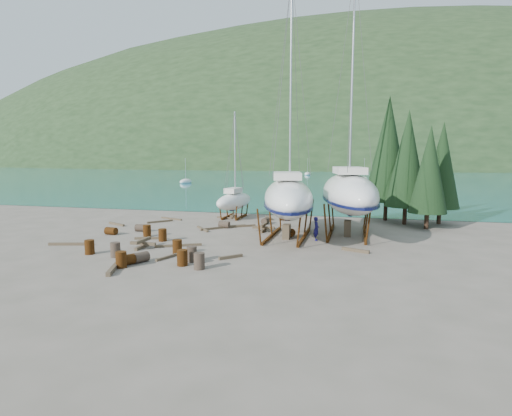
% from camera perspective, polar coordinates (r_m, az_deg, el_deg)
% --- Properties ---
extents(ground, '(600.00, 600.00, 0.00)m').
position_cam_1_polar(ground, '(27.11, -4.00, -5.34)').
color(ground, '#635C4E').
rests_on(ground, ground).
extents(bay_water, '(700.00, 700.00, 0.00)m').
position_cam_1_polar(bay_water, '(340.28, 12.90, 6.04)').
color(bay_water, teal).
rests_on(bay_water, ground).
extents(far_hill, '(800.00, 360.00, 110.00)m').
position_cam_1_polar(far_hill, '(345.28, 12.92, 6.05)').
color(far_hill, '#1D3219').
rests_on(far_hill, ground).
extents(far_house_left, '(6.60, 5.60, 5.60)m').
position_cam_1_polar(far_house_left, '(225.73, -3.41, 6.45)').
color(far_house_left, beige).
rests_on(far_house_left, ground).
extents(far_house_center, '(6.60, 5.60, 5.60)m').
position_cam_1_polar(far_house_center, '(217.00, 6.78, 6.38)').
color(far_house_center, beige).
rests_on(far_house_center, ground).
extents(far_house_right, '(6.60, 5.60, 5.60)m').
position_cam_1_polar(far_house_right, '(216.24, 20.10, 5.99)').
color(far_house_right, beige).
rests_on(far_house_right, ground).
extents(cypress_near_right, '(3.60, 3.60, 10.00)m').
position_cam_1_polar(cypress_near_right, '(37.36, 20.81, 6.60)').
color(cypress_near_right, black).
rests_on(cypress_near_right, ground).
extents(cypress_mid_right, '(3.06, 3.06, 8.50)m').
position_cam_1_polar(cypress_mid_right, '(35.60, 23.51, 5.06)').
color(cypress_mid_right, black).
rests_on(cypress_mid_right, ground).
extents(cypress_back_left, '(4.14, 4.14, 11.50)m').
position_cam_1_polar(cypress_back_left, '(39.23, 18.34, 7.98)').
color(cypress_back_left, black).
rests_on(cypress_back_left, ground).
extents(cypress_far_right, '(3.24, 3.24, 9.00)m').
position_cam_1_polar(cypress_far_right, '(38.81, 25.02, 5.54)').
color(cypress_far_right, black).
rests_on(cypress_far_right, ground).
extents(moored_boat_left, '(2.00, 5.00, 6.05)m').
position_cam_1_polar(moored_boat_left, '(93.52, -10.00, 3.73)').
color(moored_boat_left, white).
rests_on(moored_boat_left, ground).
extents(moored_boat_mid, '(2.00, 5.00, 6.05)m').
position_cam_1_polar(moored_boat_mid, '(105.29, 15.17, 3.97)').
color(moored_boat_mid, white).
rests_on(moored_boat_mid, ground).
extents(moored_boat_far, '(2.00, 5.00, 6.05)m').
position_cam_1_polar(moored_boat_far, '(136.22, 7.37, 4.84)').
color(moored_boat_far, white).
rests_on(moored_boat_far, ground).
extents(large_sailboat_near, '(5.74, 12.31, 18.68)m').
position_cam_1_polar(large_sailboat_near, '(29.33, 4.62, 1.56)').
color(large_sailboat_near, white).
rests_on(large_sailboat_near, ground).
extents(large_sailboat_far, '(5.79, 13.05, 19.92)m').
position_cam_1_polar(large_sailboat_far, '(31.03, 13.11, 2.15)').
color(large_sailboat_far, white).
rests_on(large_sailboat_far, ground).
extents(small_sailboat_shore, '(2.98, 6.65, 10.28)m').
position_cam_1_polar(small_sailboat_shore, '(39.08, -3.13, 1.06)').
color(small_sailboat_shore, white).
rests_on(small_sailboat_shore, ground).
extents(worker, '(0.51, 0.68, 1.71)m').
position_cam_1_polar(worker, '(28.76, 8.61, -2.95)').
color(worker, '#161252').
rests_on(worker, ground).
extents(drum_0, '(0.58, 0.58, 0.88)m').
position_cam_1_polar(drum_0, '(26.59, -22.68, -5.17)').
color(drum_0, '#532C0E').
rests_on(drum_0, ground).
extents(drum_1, '(0.90, 1.04, 0.58)m').
position_cam_1_polar(drum_1, '(23.63, -16.14, -6.77)').
color(drum_1, '#2D2823').
rests_on(drum_1, ground).
extents(drum_2, '(0.93, 0.66, 0.58)m').
position_cam_1_polar(drum_2, '(32.61, -19.99, -3.10)').
color(drum_2, '#532C0E').
rests_on(drum_2, ground).
extents(drum_3, '(0.58, 0.58, 0.88)m').
position_cam_1_polar(drum_3, '(22.36, -10.49, -7.00)').
color(drum_3, '#532C0E').
rests_on(drum_3, ground).
extents(drum_4, '(0.96, 0.72, 0.58)m').
position_cam_1_polar(drum_4, '(37.62, 4.23, -1.36)').
color(drum_4, '#532C0E').
rests_on(drum_4, ground).
extents(drum_5, '(0.58, 0.58, 0.88)m').
position_cam_1_polar(drum_5, '(23.12, -9.16, -6.50)').
color(drum_5, '#2D2823').
rests_on(drum_5, ground).
extents(drum_6, '(0.67, 0.94, 0.58)m').
position_cam_1_polar(drum_6, '(29.84, 4.93, -3.62)').
color(drum_6, '#532C0E').
rests_on(drum_6, ground).
extents(drum_8, '(0.58, 0.58, 0.88)m').
position_cam_1_polar(drum_8, '(31.01, -15.31, -3.16)').
color(drum_8, '#532C0E').
rests_on(drum_8, ground).
extents(drum_9, '(0.91, 0.63, 0.58)m').
position_cam_1_polar(drum_9, '(33.66, -4.56, -2.38)').
color(drum_9, '#2D2823').
rests_on(drum_9, ground).
extents(drum_10, '(0.58, 0.58, 0.88)m').
position_cam_1_polar(drum_10, '(25.06, -11.18, -5.47)').
color(drum_10, '#532C0E').
rests_on(drum_10, ground).
extents(drum_11, '(0.69, 0.95, 0.58)m').
position_cam_1_polar(drum_11, '(35.57, 1.36, -1.84)').
color(drum_11, '#2D2823').
rests_on(drum_11, ground).
extents(drum_12, '(0.91, 1.05, 0.58)m').
position_cam_1_polar(drum_12, '(23.29, -17.74, -7.04)').
color(drum_12, '#532C0E').
rests_on(drum_12, ground).
extents(drum_13, '(0.58, 0.58, 0.88)m').
position_cam_1_polar(drum_13, '(22.79, -18.71, -7.00)').
color(drum_13, '#532C0E').
rests_on(drum_13, ground).
extents(drum_14, '(0.58, 0.58, 0.88)m').
position_cam_1_polar(drum_14, '(29.08, -13.20, -3.77)').
color(drum_14, '#532C0E').
rests_on(drum_14, ground).
extents(drum_15, '(0.92, 0.64, 0.58)m').
position_cam_1_polar(drum_15, '(33.32, -16.09, -2.74)').
color(drum_15, '#2D2823').
rests_on(drum_15, ground).
extents(drum_16, '(0.58, 0.58, 0.88)m').
position_cam_1_polar(drum_16, '(25.29, -19.45, -5.64)').
color(drum_16, '#2D2823').
rests_on(drum_16, ground).
extents(drum_17, '(0.58, 0.58, 0.88)m').
position_cam_1_polar(drum_17, '(21.53, -8.11, -7.51)').
color(drum_17, '#2D2823').
rests_on(drum_17, ground).
extents(timber_0, '(2.71, 0.76, 0.14)m').
position_cam_1_polar(timber_0, '(38.76, -3.84, -1.43)').
color(timber_0, brown).
rests_on(timber_0, ground).
extents(timber_1, '(1.74, 0.87, 0.19)m').
position_cam_1_polar(timber_1, '(25.98, 14.02, -5.88)').
color(timber_1, brown).
rests_on(timber_1, ground).
extents(timber_2, '(2.14, 1.18, 0.19)m').
position_cam_1_polar(timber_2, '(37.12, -19.30, -2.17)').
color(timber_2, brown).
rests_on(timber_2, ground).
extents(timber_3, '(0.89, 2.38, 0.15)m').
position_cam_1_polar(timber_3, '(24.41, -12.01, -6.72)').
color(timber_3, brown).
rests_on(timber_3, ground).
extents(timber_4, '(1.64, 1.78, 0.17)m').
position_cam_1_polar(timber_4, '(33.10, -6.19, -2.92)').
color(timber_4, brown).
rests_on(timber_4, ground).
extents(timber_5, '(2.83, 1.53, 0.16)m').
position_cam_1_polar(timber_5, '(27.14, -11.02, -5.27)').
color(timber_5, brown).
rests_on(timber_5, ground).
extents(timber_6, '(1.11, 1.76, 0.19)m').
position_cam_1_polar(timber_6, '(38.53, 1.88, -1.44)').
color(timber_6, brown).
rests_on(timber_6, ground).
extents(timber_7, '(1.19, 1.24, 0.17)m').
position_cam_1_polar(timber_7, '(23.66, -3.63, -6.98)').
color(timber_7, brown).
rests_on(timber_7, ground).
extents(timber_8, '(1.95, 1.51, 0.19)m').
position_cam_1_polar(timber_8, '(33.94, -3.38, -2.62)').
color(timber_8, brown).
rests_on(timber_8, ground).
extents(timber_10, '(2.06, 1.52, 0.16)m').
position_cam_1_polar(timber_10, '(34.07, -2.00, -2.60)').
color(timber_10, brown).
rests_on(timber_10, ground).
extents(timber_11, '(1.74, 2.03, 0.15)m').
position_cam_1_polar(timber_11, '(33.05, -7.64, -2.97)').
color(timber_11, brown).
rests_on(timber_11, ground).
extents(timber_12, '(2.15, 0.86, 0.17)m').
position_cam_1_polar(timber_12, '(29.99, -14.88, -4.18)').
color(timber_12, brown).
rests_on(timber_12, ground).
extents(timber_14, '(2.86, 0.94, 0.18)m').
position_cam_1_polar(timber_14, '(29.80, -24.99, -4.68)').
color(timber_14, brown).
rests_on(timber_14, ground).
extents(timber_15, '(2.57, 1.09, 0.15)m').
position_cam_1_polar(timber_15, '(39.11, -12.00, -1.49)').
color(timber_15, brown).
rests_on(timber_15, ground).
extents(timber_16, '(1.15, 2.53, 0.23)m').
position_cam_1_polar(timber_16, '(22.58, -19.62, -8.02)').
color(timber_16, brown).
rests_on(timber_16, ground).
extents(timber_17, '(1.73, 1.94, 0.16)m').
position_cam_1_polar(timber_17, '(37.53, -13.54, -1.89)').
color(timber_17, brown).
rests_on(timber_17, ground).
extents(timber_pile_fore, '(1.80, 1.80, 0.60)m').
position_cam_1_polar(timber_pile_fore, '(27.23, -15.86, -4.90)').
color(timber_pile_fore, brown).
rests_on(timber_pile_fore, ground).
extents(timber_pile_aft, '(1.80, 1.80, 0.60)m').
position_cam_1_polar(timber_pile_aft, '(32.06, 1.07, -2.82)').
color(timber_pile_aft, brown).
rests_on(timber_pile_aft, ground).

